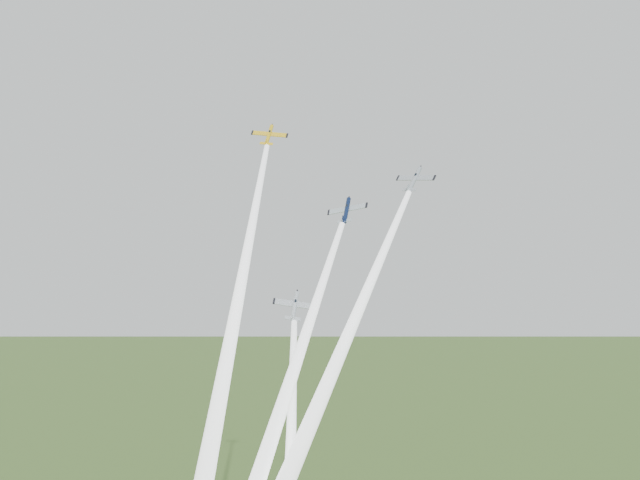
{
  "coord_description": "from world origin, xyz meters",
  "views": [
    {
      "loc": [
        41.95,
        -133.13,
        87.59
      ],
      "look_at": [
        0.0,
        -6.0,
        92.0
      ],
      "focal_mm": 45.0,
      "sensor_mm": 36.0,
      "label": 1
    }
  ],
  "objects_px": {
    "plane_navy": "(347,210)",
    "plane_silver_low": "(295,306)",
    "plane_yellow": "(269,135)",
    "plane_silver_right": "(415,179)"
  },
  "relations": [
    {
      "from": "plane_yellow",
      "to": "plane_silver_low",
      "type": "distance_m",
      "value": 37.04
    },
    {
      "from": "plane_navy",
      "to": "plane_silver_low",
      "type": "height_order",
      "value": "plane_navy"
    },
    {
      "from": "plane_navy",
      "to": "plane_silver_right",
      "type": "bearing_deg",
      "value": 24.24
    },
    {
      "from": "plane_navy",
      "to": "plane_yellow",
      "type": "bearing_deg",
      "value": 158.8
    },
    {
      "from": "plane_yellow",
      "to": "plane_navy",
      "type": "xyz_separation_m",
      "value": [
        17.62,
        -8.45,
        -15.07
      ]
    },
    {
      "from": "plane_navy",
      "to": "plane_silver_low",
      "type": "relative_size",
      "value": 1.01
    },
    {
      "from": "plane_navy",
      "to": "plane_silver_low",
      "type": "xyz_separation_m",
      "value": [
        -6.31,
        -8.39,
        -15.93
      ]
    },
    {
      "from": "plane_silver_right",
      "to": "plane_silver_low",
      "type": "xyz_separation_m",
      "value": [
        -17.22,
        -12.32,
        -21.26
      ]
    },
    {
      "from": "plane_yellow",
      "to": "plane_silver_low",
      "type": "relative_size",
      "value": 0.96
    },
    {
      "from": "plane_yellow",
      "to": "plane_navy",
      "type": "relative_size",
      "value": 0.96
    }
  ]
}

